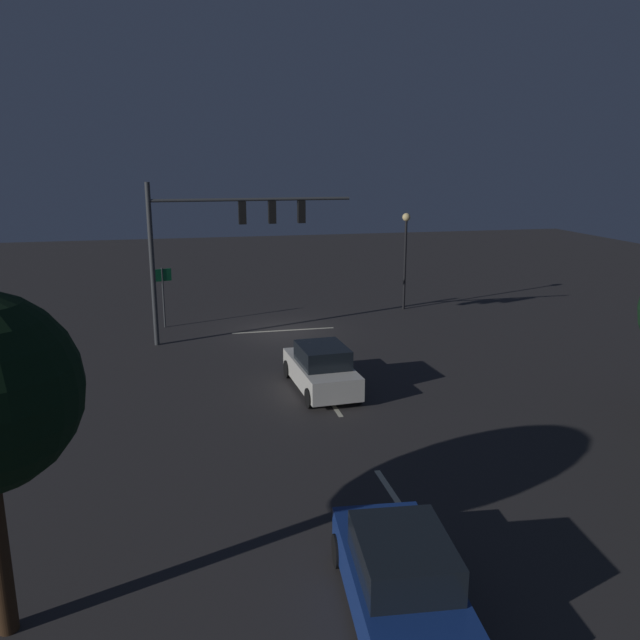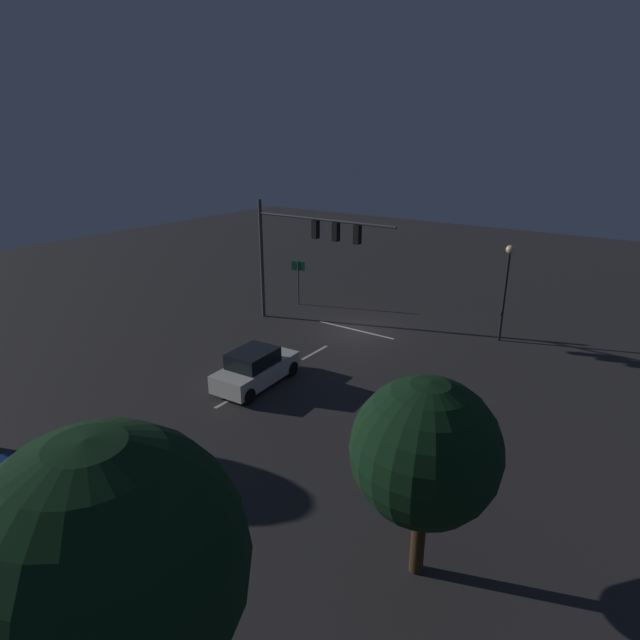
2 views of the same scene
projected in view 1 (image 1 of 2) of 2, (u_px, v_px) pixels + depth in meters
The scene contains 10 objects.
ground_plane at pixel (284, 331), 31.40m from camera, with size 80.00×80.00×0.00m, color #2D2B2B.
traffic_signal_assembly at pixel (225, 229), 28.51m from camera, with size 8.97×0.47×7.17m.
lane_dash_far at pixel (299, 354), 27.61m from camera, with size 2.20×0.16×0.01m, color beige.
lane_dash_mid at pixel (333, 405), 21.93m from camera, with size 2.20×0.16×0.01m, color beige.
lane_dash_near at pixel (390, 490), 16.25m from camera, with size 2.20×0.16×0.01m, color beige.
stop_bar at pixel (284, 330), 31.45m from camera, with size 5.00×0.16×0.01m, color beige.
car_approaching at pixel (321, 369), 23.17m from camera, with size 2.11×4.45×1.70m.
car_distant at pixel (400, 578), 11.58m from camera, with size 2.25×4.49×1.70m.
street_lamp_left_kerb at pixel (406, 243), 35.12m from camera, with size 0.44×0.44×5.29m.
route_sign at pixel (163, 285), 31.57m from camera, with size 0.88×0.31×2.97m.
Camera 1 is at (4.97, 29.98, 8.09)m, focal length 36.31 mm.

